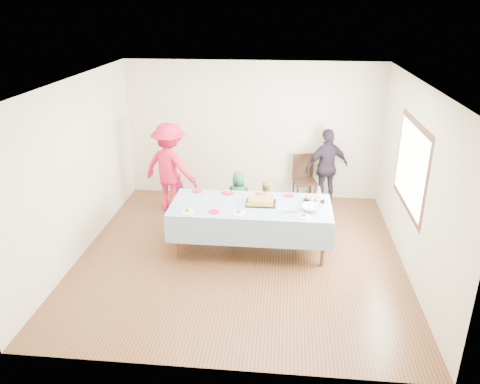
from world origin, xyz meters
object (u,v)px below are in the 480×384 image
object	(u,v)px
adult_left	(170,168)
dining_chair	(304,176)
birthday_cake	(261,201)
party_table	(251,208)

from	to	relation	value
adult_left	dining_chair	bearing A→B (deg)	-143.58
dining_chair	birthday_cake	bearing A→B (deg)	-122.77
party_table	adult_left	bearing A→B (deg)	139.48
birthday_cake	party_table	bearing A→B (deg)	-160.49
birthday_cake	dining_chair	world-z (taller)	dining_chair
dining_chair	adult_left	distance (m)	2.62
party_table	dining_chair	distance (m)	2.26
birthday_cake	adult_left	world-z (taller)	adult_left
birthday_cake	adult_left	bearing A→B (deg)	143.09
dining_chair	party_table	bearing A→B (deg)	-125.92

